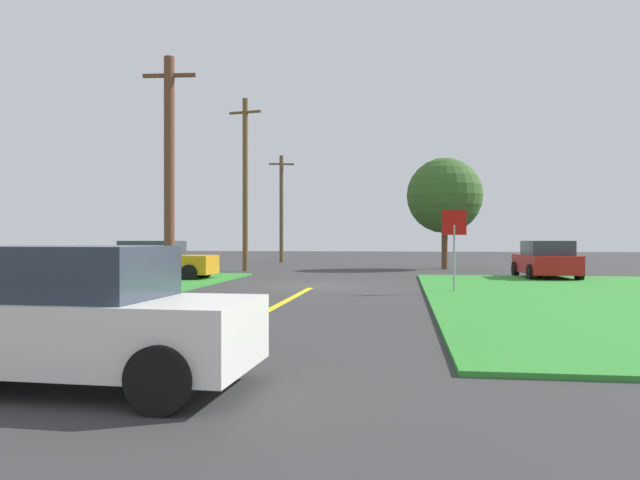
# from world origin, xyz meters

# --- Properties ---
(ground_plane) EXTENTS (120.00, 120.00, 0.00)m
(ground_plane) POSITION_xyz_m (0.00, 0.00, 0.00)
(ground_plane) COLOR #363636
(lane_stripe_center) EXTENTS (0.20, 14.00, 0.01)m
(lane_stripe_center) POSITION_xyz_m (0.00, -8.00, 0.01)
(lane_stripe_center) COLOR yellow
(lane_stripe_center) RESTS_ON ground
(stop_sign) EXTENTS (0.78, 0.22, 2.61)m
(stop_sign) POSITION_xyz_m (4.75, -2.25, 1.85)
(stop_sign) COLOR #9EA0A8
(stop_sign) RESTS_ON ground
(car_behind_on_main_road) EXTENTS (3.98, 2.05, 1.62)m
(car_behind_on_main_road) POSITION_xyz_m (-0.53, -15.09, 0.80)
(car_behind_on_main_road) COLOR white
(car_behind_on_main_road) RESTS_ON ground
(car_on_crossroad) EXTENTS (2.23, 4.13, 1.62)m
(car_on_crossroad) POSITION_xyz_m (9.14, 4.90, 0.80)
(car_on_crossroad) COLOR red
(car_on_crossroad) RESTS_ON ground
(parked_car_near_building) EXTENTS (4.33, 1.95, 1.62)m
(parked_car_near_building) POSITION_xyz_m (-6.80, 2.25, 0.80)
(parked_car_near_building) COLOR orange
(parked_car_near_building) RESTS_ON ground
(utility_pole_near) EXTENTS (1.80, 0.36, 7.83)m
(utility_pole_near) POSITION_xyz_m (-4.64, -2.13, 4.00)
(utility_pole_near) COLOR brown
(utility_pole_near) RESTS_ON ground
(utility_pole_mid) EXTENTS (1.79, 0.45, 9.09)m
(utility_pole_mid) POSITION_xyz_m (-5.06, 9.36, 4.68)
(utility_pole_mid) COLOR brown
(utility_pole_mid) RESTS_ON ground
(utility_pole_far) EXTENTS (1.78, 0.55, 7.67)m
(utility_pole_far) POSITION_xyz_m (-5.45, 20.85, 3.96)
(utility_pole_far) COLOR brown
(utility_pole_far) RESTS_ON ground
(oak_tree_left) EXTENTS (4.23, 4.23, 6.26)m
(oak_tree_left) POSITION_xyz_m (5.50, 13.00, 4.13)
(oak_tree_left) COLOR brown
(oak_tree_left) RESTS_ON ground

